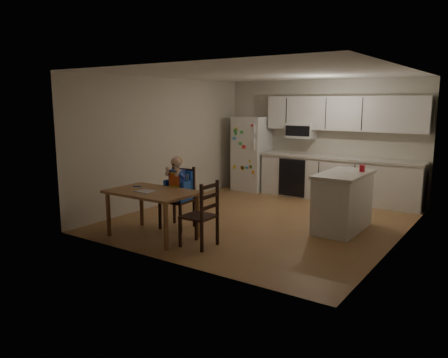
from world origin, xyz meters
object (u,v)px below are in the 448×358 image
chair_side (204,210)px  red_cup (362,168)px  chair_booster (178,185)px  dining_table (152,197)px  refrigerator (252,154)px  kitchen_island (343,201)px

chair_side → red_cup: bearing=144.7°
red_cup → chair_booster: (-2.45, -1.66, -0.28)m
dining_table → chair_side: 0.95m
dining_table → red_cup: bearing=43.0°
refrigerator → dining_table: 4.03m
chair_booster → chair_side: 1.12m
kitchen_island → chair_booster: 2.66m
refrigerator → chair_side: refrigerator is taller
red_cup → dining_table: red_cup is taller
kitchen_island → chair_booster: (-2.26, -1.39, 0.24)m
kitchen_island → chair_side: chair_side is taller
dining_table → refrigerator: bearing=99.1°
refrigerator → red_cup: size_ratio=15.70×
chair_side → kitchen_island: bearing=144.9°
red_cup → dining_table: 3.36m
dining_table → chair_side: size_ratio=1.40×
kitchen_island → red_cup: red_cup is taller
refrigerator → dining_table: size_ratio=1.28×
dining_table → chair_side: (0.94, 0.05, -0.08)m
chair_booster → red_cup: bearing=28.6°
refrigerator → chair_booster: 3.42m
red_cup → chair_booster: 2.97m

